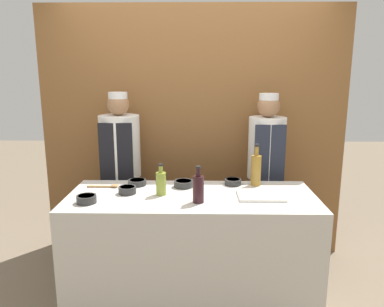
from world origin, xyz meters
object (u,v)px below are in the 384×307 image
Objects in this scene: bottle_oil at (161,183)px; chef_left at (121,175)px; sauce_bowl_red at (184,183)px; bottle_wine at (198,188)px; cutting_board at (261,195)px; sauce_bowl_green at (127,190)px; wooden_spoon at (107,186)px; sauce_bowl_purple at (86,199)px; bottle_vinegar at (256,169)px; sauce_bowl_orange at (137,182)px; chef_right at (265,175)px; sauce_bowl_brown at (233,182)px.

chef_left reaches higher than bottle_oil.
bottle_wine is (0.12, -0.35, 0.07)m from sauce_bowl_red.
sauce_bowl_red reaches higher than cutting_board.
sauce_bowl_green reaches higher than wooden_spoon.
cutting_board is at bearing 6.95° from sauce_bowl_purple.
bottle_vinegar is at bearing 89.49° from cutting_board.
sauce_bowl_orange is 1.19m from chef_right.
chef_left is 1.01× the size of chef_right.
sauce_bowl_brown is 0.34m from cutting_board.
chef_right is (0.88, 0.68, -0.13)m from bottle_oil.
bottle_oil is 0.90× the size of bottle_wine.
sauce_bowl_orange is 0.95m from bottle_vinegar.
sauce_bowl_purple is 0.77m from bottle_wine.
sauce_bowl_orange is (0.28, 0.41, -0.01)m from sauce_bowl_purple.
bottle_oil is at bearing 20.05° from sauce_bowl_purple.
sauce_bowl_red is 0.09× the size of chef_left.
chef_left is 1.32m from chef_right.
sauce_bowl_green is 0.56m from bottle_wine.
bottle_vinegar is at bearing -110.06° from chef_right.
sauce_bowl_purple reaches higher than cutting_board.
wooden_spoon is at bearing 142.66° from sauce_bowl_green.
bottle_oil is 0.32m from bottle_wine.
wooden_spoon reaches higher than cutting_board.
chef_left is at bearing 148.63° from cutting_board.
chef_right is at bearing 29.83° from sauce_bowl_green.
cutting_board is 0.48m from bottle_wine.
chef_right is at bearing 37.37° from bottle_oil.
bottle_oil is 0.14× the size of chef_right.
bottle_vinegar reaches higher than sauce_bowl_green.
sauce_bowl_green is 0.96× the size of sauce_bowl_purple.
wooden_spoon is at bearing -177.35° from sauce_bowl_red.
sauce_bowl_orange reaches higher than wooden_spoon.
bottle_oil reaches higher than sauce_bowl_red.
wooden_spoon is (-0.99, -0.09, -0.01)m from sauce_bowl_brown.
sauce_bowl_purple is at bearing -140.03° from sauce_bowl_green.
bottle_vinegar is at bearing 18.73° from bottle_oil.
chef_right reaches higher than sauce_bowl_red.
chef_right is (0.33, 0.42, -0.06)m from sauce_bowl_brown.
sauce_bowl_green is 0.86× the size of sauce_bowl_red.
sauce_bowl_green is 0.68m from chef_left.
chef_left reaches higher than bottle_wine.
sauce_bowl_red is (-0.39, -0.06, 0.00)m from sauce_bowl_brown.
chef_left is at bearing 116.58° from sauce_bowl_orange.
sauce_bowl_red is (0.41, 0.17, -0.00)m from sauce_bowl_green.
bottle_oil is at bearing -47.32° from sauce_bowl_orange.
sauce_bowl_brown is 0.39× the size of bottle_vinegar.
sauce_bowl_orange is 0.58× the size of wooden_spoon.
cutting_board is at bearing -2.57° from bottle_oil.
sauce_bowl_purple is 0.08× the size of chef_right.
sauce_bowl_brown is at bearing 16.13° from sauce_bowl_green.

